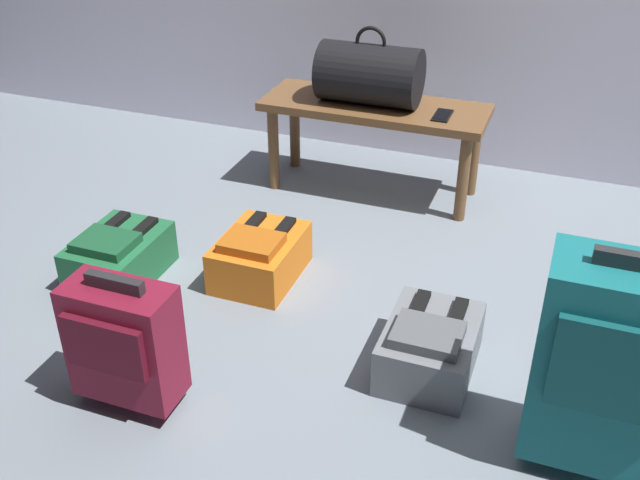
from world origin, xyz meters
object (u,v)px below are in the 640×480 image
Objects in this scene: bench at (374,118)px; suitcase_upright_teal at (617,366)px; duffel_bag_black at (370,74)px; backpack_orange at (260,256)px; backpack_grey at (430,347)px; backpack_green at (119,256)px; cell_phone at (442,115)px; suitcase_small_burgundy at (123,341)px.

bench is 1.74m from suitcase_upright_teal.
duffel_bag_black reaches higher than backpack_orange.
backpack_grey is 1.24m from backpack_green.
duffel_bag_black is 1.31m from backpack_green.
backpack_orange is (-0.50, -0.80, -0.34)m from cell_phone.
backpack_grey is at bearing -5.42° from backpack_green.
suitcase_upright_teal is at bearing -10.99° from backpack_green.
duffel_bag_black reaches higher than bench.
backpack_orange is 0.54m from backpack_green.
suitcase_small_burgundy is 1.21× the size of backpack_grey.
backpack_grey is at bearing -63.54° from duffel_bag_black.
suitcase_small_burgundy reaches higher than backpack_green.
suitcase_small_burgundy is (-1.33, -0.24, -0.11)m from suitcase_upright_teal.
duffel_bag_black is 1.16× the size of backpack_grey.
backpack_orange is at bearing -100.58° from duffel_bag_black.
backpack_orange is at bearing 20.32° from backpack_green.
backpack_green is (-0.69, -1.03, -0.27)m from bench.
backpack_grey is (-0.52, 0.22, -0.26)m from suitcase_upright_teal.
bench is 1.47× the size of suitcase_upright_teal.
bench is at bearing 77.52° from backpack_orange.
suitcase_small_burgundy is 0.79m from backpack_orange.
suitcase_upright_teal is at bearing -22.88° from backpack_orange.
backpack_green is at bearing 174.58° from backpack_grey.
suitcase_upright_teal reaches higher than backpack_green.
cell_phone is at bearing 119.39° from suitcase_upright_teal.
backpack_grey is (0.81, 0.46, -0.15)m from suitcase_small_burgundy.
cell_phone is 1.45m from backpack_green.
backpack_green is (-1.75, 0.34, -0.26)m from suitcase_upright_teal.
cell_phone is 1.18m from backpack_grey.
duffel_bag_black is 1.16× the size of backpack_orange.
backpack_green is at bearing -122.62° from duffel_bag_black.
suitcase_small_burgundy is (-0.24, -1.62, -0.32)m from duffel_bag_black.
cell_phone is 0.31× the size of suitcase_small_burgundy.
backpack_orange is (-0.19, -0.85, -0.27)m from bench.
bench is 2.63× the size of backpack_orange.
suitcase_small_burgundy is at bearing -99.38° from bench.
duffel_bag_black is at bearing 128.42° from suitcase_upright_teal.
bench is at bearing 0.00° from duffel_bag_black.
bench is 2.27× the size of duffel_bag_black.
bench reaches higher than backpack_orange.
suitcase_upright_teal is 1.48× the size of suitcase_small_burgundy.
bench is 1.27m from backpack_green.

